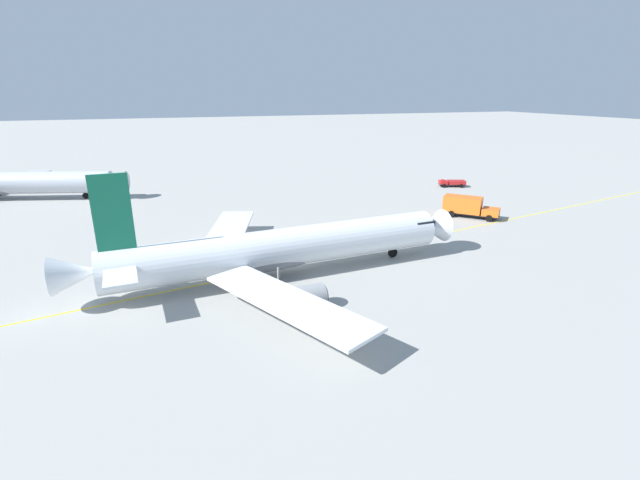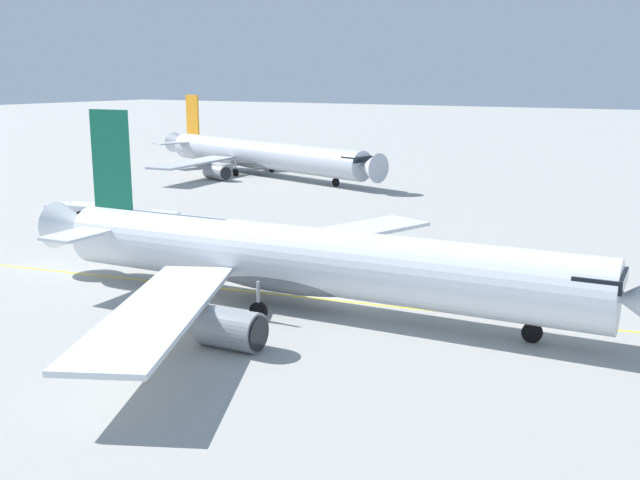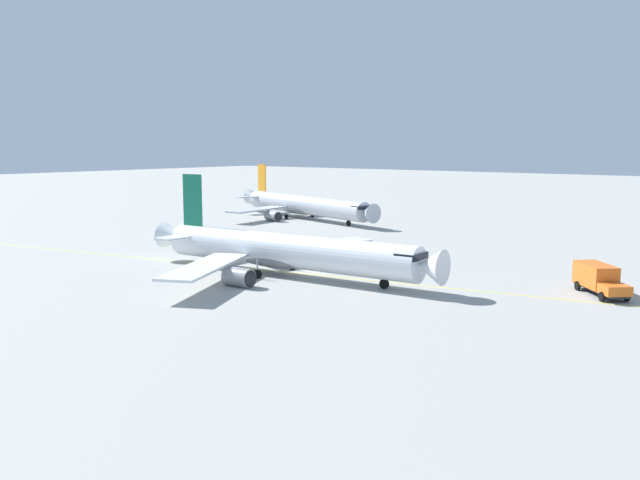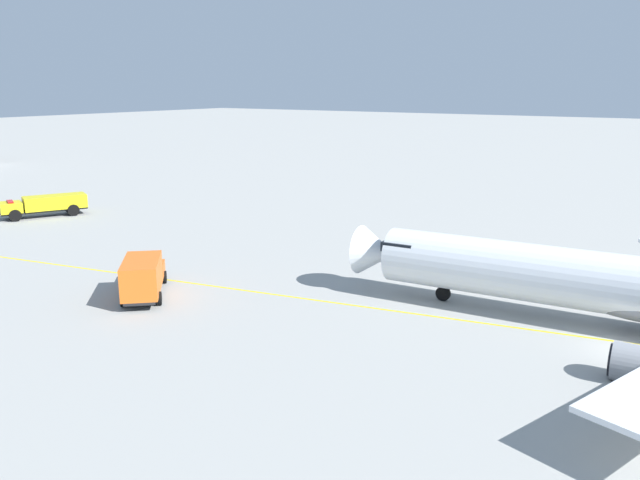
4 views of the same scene
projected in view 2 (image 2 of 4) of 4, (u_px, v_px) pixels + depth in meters
ground_plane at (342, 294)px, 48.95m from camera, size 600.00×600.00×0.00m
airliner_main at (304, 262)px, 45.63m from camera, size 41.42×38.17×11.85m
airliner_secondary at (260, 155)px, 107.00m from camera, size 44.79×33.99×11.09m
pushback_tug_truck at (75, 208)px, 76.15m from camera, size 5.68×3.61×1.30m
taxiway_centreline at (405, 308)px, 46.10m from camera, size 181.42×33.73×0.01m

